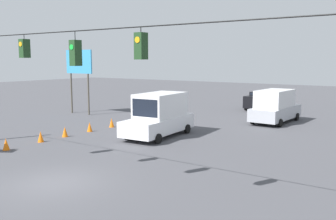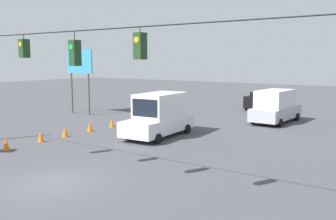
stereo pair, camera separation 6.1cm
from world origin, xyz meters
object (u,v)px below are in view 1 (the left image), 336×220
object	(u,v)px
traffic_cone_second	(41,137)
traffic_cone_fifth	(112,123)
traffic_cone_nearest	(6,144)
traffic_cone_third	(65,132)
overhead_signal_span	(50,78)
box_truck_white_withflow_mid	(159,115)
traffic_cone_fourth	(90,127)
sedan_black_withflow_deep	(260,100)
box_truck_silver_oncoming_deep	(275,106)
roadside_billboard	(79,67)

from	to	relation	value
traffic_cone_second	traffic_cone_fifth	world-z (taller)	same
traffic_cone_nearest	traffic_cone_third	world-z (taller)	same
overhead_signal_span	box_truck_white_withflow_mid	bearing A→B (deg)	-78.28
traffic_cone_fourth	traffic_cone_nearest	bearing A→B (deg)	91.90
overhead_signal_span	sedan_black_withflow_deep	bearing A→B (deg)	-86.67
sedan_black_withflow_deep	traffic_cone_fourth	world-z (taller)	sedan_black_withflow_deep
box_truck_white_withflow_mid	box_truck_silver_oncoming_deep	xyz separation A→B (m)	(-4.62, -10.08, -0.09)
traffic_cone_third	roadside_billboard	world-z (taller)	roadside_billboard
overhead_signal_span	traffic_cone_nearest	xyz separation A→B (m)	(7.10, -2.24, -4.11)
traffic_cone_nearest	roadside_billboard	xyz separation A→B (m)	(7.71, -12.64, 4.13)
box_truck_white_withflow_mid	traffic_cone_third	distance (m)	6.53
traffic_cone_third	traffic_cone_fifth	distance (m)	4.54
overhead_signal_span	sedan_black_withflow_deep	world-z (taller)	overhead_signal_span
traffic_cone_second	roadside_billboard	distance (m)	13.27
sedan_black_withflow_deep	traffic_cone_fifth	distance (m)	17.57
overhead_signal_span	traffic_cone_fourth	xyz separation A→B (m)	(7.33, -8.99, -4.11)
overhead_signal_span	sedan_black_withflow_deep	size ratio (longest dim) A/B	5.15
traffic_cone_third	traffic_cone_second	bearing A→B (deg)	90.76
traffic_cone_second	traffic_cone_fifth	distance (m)	6.51
traffic_cone_fifth	box_truck_white_withflow_mid	bearing A→B (deg)	172.95
box_truck_white_withflow_mid	traffic_cone_fifth	xyz separation A→B (m)	(5.07, -0.63, -1.10)
traffic_cone_second	traffic_cone_third	bearing A→B (deg)	-89.24
traffic_cone_fifth	roadside_billboard	xyz separation A→B (m)	(7.54, -3.62, 4.13)
roadside_billboard	box_truck_silver_oncoming_deep	bearing A→B (deg)	-161.30
traffic_cone_second	box_truck_white_withflow_mid	bearing A→B (deg)	-130.88
traffic_cone_nearest	traffic_cone_third	bearing A→B (deg)	-87.20
traffic_cone_second	traffic_cone_fourth	size ratio (longest dim) A/B	1.00
traffic_cone_nearest	traffic_cone_second	bearing A→B (deg)	-85.60
box_truck_white_withflow_mid	roadside_billboard	bearing A→B (deg)	-18.61
traffic_cone_second	traffic_cone_fifth	size ratio (longest dim) A/B	1.00
sedan_black_withflow_deep	box_truck_white_withflow_mid	world-z (taller)	box_truck_white_withflow_mid
traffic_cone_fifth	overhead_signal_span	bearing A→B (deg)	122.86
box_truck_white_withflow_mid	traffic_cone_third	world-z (taller)	box_truck_white_withflow_mid
overhead_signal_span	traffic_cone_fifth	distance (m)	14.02
traffic_cone_nearest	roadside_billboard	bearing A→B (deg)	-58.60
sedan_black_withflow_deep	traffic_cone_nearest	bearing A→B (deg)	77.93
overhead_signal_span	traffic_cone_second	world-z (taller)	overhead_signal_span
overhead_signal_span	box_truck_white_withflow_mid	size ratio (longest dim) A/B	3.87
overhead_signal_span	box_truck_white_withflow_mid	distance (m)	11.27
sedan_black_withflow_deep	traffic_cone_third	world-z (taller)	sedan_black_withflow_deep
traffic_cone_nearest	traffic_cone_fourth	world-z (taller)	same
traffic_cone_fourth	box_truck_white_withflow_mid	bearing A→B (deg)	-162.28
box_truck_silver_oncoming_deep	traffic_cone_third	distance (m)	17.08
traffic_cone_nearest	traffic_cone_second	distance (m)	2.52
sedan_black_withflow_deep	traffic_cone_second	distance (m)	23.82
traffic_cone_nearest	traffic_cone_second	size ratio (longest dim) A/B	1.00
overhead_signal_span	traffic_cone_fifth	size ratio (longest dim) A/B	34.60
sedan_black_withflow_deep	overhead_signal_span	bearing A→B (deg)	93.33
traffic_cone_second	traffic_cone_fourth	bearing A→B (deg)	-89.58
box_truck_white_withflow_mid	traffic_cone_second	bearing A→B (deg)	49.12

